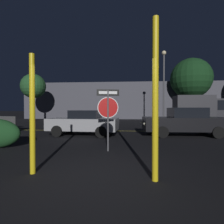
# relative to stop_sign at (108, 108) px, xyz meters

# --- Properties ---
(ground_plane) EXTENTS (260.00, 260.00, 0.00)m
(ground_plane) POSITION_rel_stop_sign_xyz_m (-0.09, -2.35, -1.51)
(ground_plane) COLOR black
(road_center_stripe) EXTENTS (42.25, 0.12, 0.01)m
(road_center_stripe) POSITION_rel_stop_sign_xyz_m (-0.09, 5.70, -1.51)
(road_center_stripe) COLOR gold
(road_center_stripe) RESTS_ON ground_plane
(stop_sign) EXTENTS (0.77, 0.18, 2.16)m
(stop_sign) POSITION_rel_stop_sign_xyz_m (0.00, 0.00, 0.00)
(stop_sign) COLOR #4C4C51
(stop_sign) RESTS_ON ground_plane
(yellow_pole_left) EXTENTS (0.12, 0.12, 2.72)m
(yellow_pole_left) POSITION_rel_stop_sign_xyz_m (-1.50, -2.26, -0.15)
(yellow_pole_left) COLOR yellow
(yellow_pole_left) RESTS_ON ground_plane
(yellow_pole_right) EXTENTS (0.13, 0.13, 3.34)m
(yellow_pole_right) POSITION_rel_stop_sign_xyz_m (1.22, -2.45, 0.16)
(yellow_pole_right) COLOR yellow
(yellow_pole_right) RESTS_ON ground_plane
(passing_car_2) EXTENTS (4.04, 2.24, 1.40)m
(passing_car_2) POSITION_rel_stop_sign_xyz_m (-1.75, 3.76, -0.80)
(passing_car_2) COLOR #9E9EA3
(passing_car_2) RESTS_ON ground_plane
(passing_car_3) EXTENTS (4.55, 2.03, 1.55)m
(passing_car_3) POSITION_rel_stop_sign_xyz_m (3.87, 3.91, -0.75)
(passing_car_3) COLOR black
(passing_car_3) RESTS_ON ground_plane
(delivery_truck) EXTENTS (5.73, 2.54, 2.82)m
(delivery_truck) POSITION_rel_stop_sign_xyz_m (8.49, 11.99, 0.04)
(delivery_truck) COLOR #2D2D33
(delivery_truck) RESTS_ON ground_plane
(street_lamp) EXTENTS (0.43, 0.43, 7.25)m
(street_lamp) POSITION_rel_stop_sign_xyz_m (4.38, 11.63, 3.05)
(street_lamp) COLOR #4C4C51
(street_lamp) RESTS_ON ground_plane
(tree_0) EXTENTS (5.36, 5.36, 8.25)m
(tree_0) POSITION_rel_stop_sign_xyz_m (9.32, 18.14, 4.05)
(tree_0) COLOR #422D1E
(tree_0) RESTS_ON ground_plane
(tree_1) EXTENTS (3.04, 3.04, 5.90)m
(tree_1) POSITION_rel_stop_sign_xyz_m (-10.98, 15.05, 2.83)
(tree_1) COLOR #422D1E
(tree_1) RESTS_ON ground_plane
(building_backdrop) EXTENTS (34.20, 3.85, 5.48)m
(building_backdrop) POSITION_rel_stop_sign_xyz_m (2.16, 21.43, 1.23)
(building_backdrop) COLOR #4C4C56
(building_backdrop) RESTS_ON ground_plane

